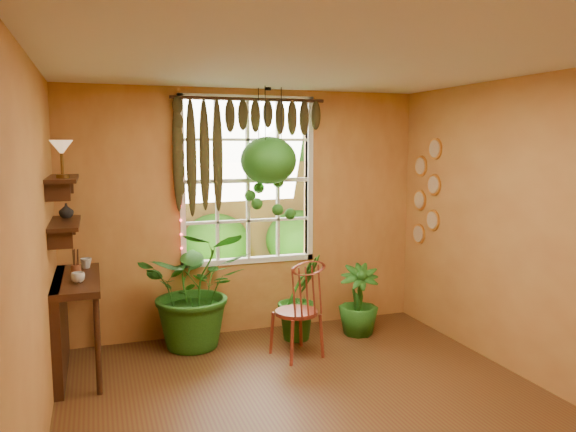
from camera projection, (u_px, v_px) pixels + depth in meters
name	position (u px, v px, depth m)	size (l,w,h in m)	color
floor	(327.00, 420.00, 4.30)	(4.50, 4.50, 0.00)	brown
ceiling	(330.00, 59.00, 3.95)	(4.50, 4.50, 0.00)	silver
wall_back	(249.00, 212.00, 6.23)	(4.00, 4.00, 0.00)	#CF9246
wall_left	(31.00, 267.00, 3.48)	(4.50, 4.50, 0.00)	#CF9246
wall_right	(545.00, 233.00, 4.77)	(4.50, 4.50, 0.00)	#CF9246
window	(248.00, 181.00, 6.22)	(1.52, 0.10, 1.86)	white
valance_vine	(243.00, 128.00, 6.00)	(1.70, 0.12, 1.10)	#3B2010
string_lights	(180.00, 178.00, 5.88)	(0.03, 0.03, 1.54)	#FF2633
wall_plates	(426.00, 193.00, 6.42)	(0.04, 0.32, 1.10)	beige
counter_ledge	(66.00, 316.00, 5.11)	(0.40, 1.20, 0.90)	#3B2010
shelf_lower	(65.00, 223.00, 5.01)	(0.25, 0.90, 0.04)	#3B2010
shelf_upper	(63.00, 179.00, 4.96)	(0.25, 0.90, 0.04)	#3B2010
backyard	(198.00, 187.00, 10.66)	(14.00, 10.00, 12.00)	#2C5A19
windsor_chair	(298.00, 324.00, 5.55)	(0.52, 0.54, 1.14)	maroon
potted_plant_left	(197.00, 288.00, 5.79)	(1.13, 0.98, 1.25)	#1A5115
potted_plant_mid	(300.00, 297.00, 6.05)	(0.51, 0.41, 0.93)	#1A5115
potted_plant_right	(358.00, 300.00, 6.20)	(0.44, 0.44, 0.78)	#1A5115
hanging_basket	(269.00, 167.00, 6.01)	(0.60, 0.60, 1.44)	black
cup_a	(78.00, 278.00, 4.90)	(0.12, 0.12, 0.09)	silver
cup_b	(86.00, 263.00, 5.46)	(0.11, 0.11, 0.10)	beige
brush_jar	(76.00, 263.00, 5.12)	(0.09, 0.09, 0.32)	brown
shelf_vase	(66.00, 211.00, 5.24)	(0.13, 0.13, 0.14)	#B2AD99
tiffany_lamp	(61.00, 150.00, 4.70)	(0.19, 0.19, 0.32)	brown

